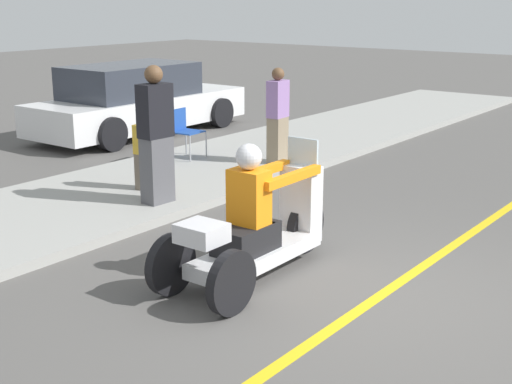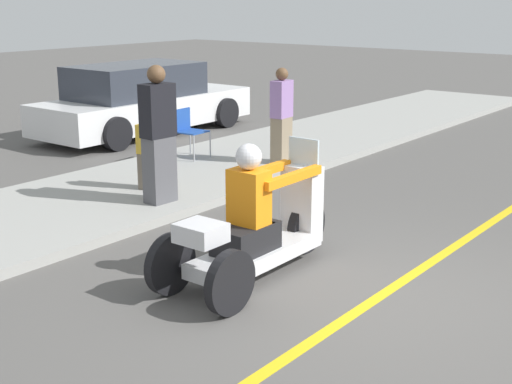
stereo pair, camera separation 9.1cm
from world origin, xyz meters
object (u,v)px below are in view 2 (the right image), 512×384
at_px(motorcycle_trike, 257,230).
at_px(spectator_end_of_line, 159,137).
at_px(spectator_far_back, 282,118).
at_px(parked_car_lot_left, 142,101).
at_px(spectator_mid_group, 146,153).
at_px(folding_chair_set_back, 187,128).

distance_m(motorcycle_trike, spectator_end_of_line, 2.71).
xyz_separation_m(motorcycle_trike, spectator_far_back, (3.92, 2.54, 0.38)).
height_order(spectator_far_back, parked_car_lot_left, spectator_far_back).
height_order(motorcycle_trike, spectator_far_back, spectator_far_back).
distance_m(spectator_far_back, spectator_mid_group, 2.57).
bearing_deg(spectator_end_of_line, motorcycle_trike, -113.15).
xyz_separation_m(spectator_end_of_line, folding_chair_set_back, (2.23, 1.61, -0.37)).
distance_m(motorcycle_trike, folding_chair_set_back, 5.22).
bearing_deg(spectator_far_back, parked_car_lot_left, 78.86).
bearing_deg(motorcycle_trike, spectator_far_back, 32.98).
distance_m(motorcycle_trike, spectator_mid_group, 3.41).
height_order(motorcycle_trike, folding_chair_set_back, motorcycle_trike).
bearing_deg(folding_chair_set_back, motorcycle_trike, -128.98).
relative_size(motorcycle_trike, spectator_far_back, 1.52).
bearing_deg(folding_chair_set_back, spectator_end_of_line, -144.25).
bearing_deg(spectator_mid_group, spectator_far_back, -12.44).
relative_size(motorcycle_trike, spectator_mid_group, 2.21).
height_order(spectator_end_of_line, parked_car_lot_left, spectator_end_of_line).
distance_m(spectator_mid_group, folding_chair_set_back, 2.09).
xyz_separation_m(motorcycle_trike, parked_car_lot_left, (4.74, 6.70, 0.19)).
bearing_deg(parked_car_lot_left, folding_chair_set_back, -118.89).
bearing_deg(spectator_end_of_line, parked_car_lot_left, 49.02).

